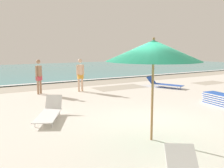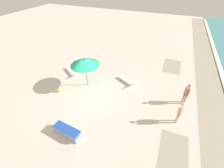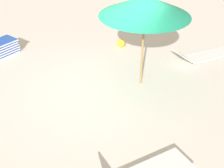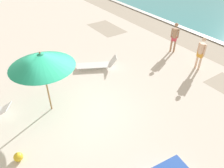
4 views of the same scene
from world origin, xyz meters
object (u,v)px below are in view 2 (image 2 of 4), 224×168
object	(u,v)px
beachgoer_wading_adult	(187,93)
beach_ball	(59,90)
sun_lounger_near_water_left	(128,80)
sun_lounger_beside_umbrella	(72,71)
beachgoer_shoreline_child	(180,112)
lounger_stack	(67,131)
beach_umbrella	(85,62)

from	to	relation	value
beachgoer_wading_adult	beach_ball	size ratio (longest dim) A/B	5.97
sun_lounger_near_water_left	beach_ball	size ratio (longest dim) A/B	7.18
sun_lounger_beside_umbrella	sun_lounger_near_water_left	bearing A→B (deg)	129.70
beachgoer_shoreline_child	sun_lounger_beside_umbrella	bearing A→B (deg)	-106.07
sun_lounger_near_water_left	beachgoer_shoreline_child	bearing A→B (deg)	83.20
lounger_stack	beachgoer_shoreline_child	world-z (taller)	beachgoer_shoreline_child
beach_umbrella	lounger_stack	bearing A→B (deg)	15.03
beach_umbrella	beach_ball	xyz separation A→B (m)	(1.73, -1.78, -2.14)
lounger_stack	sun_lounger_beside_umbrella	distance (m)	6.99
sun_lounger_near_water_left	beach_ball	world-z (taller)	sun_lounger_near_water_left
sun_lounger_near_water_left	sun_lounger_beside_umbrella	bearing A→B (deg)	-55.87
beach_ball	sun_lounger_near_water_left	bearing A→B (deg)	124.26
sun_lounger_near_water_left	beachgoer_shoreline_child	distance (m)	5.29
lounger_stack	beachgoer_wading_adult	distance (m)	8.73
beach_umbrella	beach_ball	world-z (taller)	beach_umbrella
beachgoer_wading_adult	beachgoer_shoreline_child	distance (m)	2.15
beachgoer_shoreline_child	beach_ball	distance (m)	9.36
sun_lounger_near_water_left	beachgoer_shoreline_child	size ratio (longest dim) A/B	1.20
beachgoer_wading_adult	beachgoer_shoreline_child	bearing A→B (deg)	-46.32
beach_umbrella	sun_lounger_beside_umbrella	size ratio (longest dim) A/B	1.21
lounger_stack	beachgoer_wading_adult	world-z (taller)	beachgoer_wading_adult
beachgoer_shoreline_child	beachgoer_wading_adult	bearing A→B (deg)	167.50
sun_lounger_near_water_left	beachgoer_wading_adult	world-z (taller)	beachgoer_wading_adult
beachgoer_wading_adult	sun_lounger_beside_umbrella	bearing A→B (deg)	-127.84
lounger_stack	sun_lounger_near_water_left	world-z (taller)	sun_lounger_near_water_left
lounger_stack	sun_lounger_beside_umbrella	bearing A→B (deg)	-142.57
sun_lounger_beside_umbrella	beachgoer_shoreline_child	bearing A→B (deg)	110.00
lounger_stack	beach_ball	size ratio (longest dim) A/B	6.61
beachgoer_shoreline_child	beach_ball	bearing A→B (deg)	-89.67
beachgoer_shoreline_child	beach_ball	size ratio (longest dim) A/B	5.97
beach_umbrella	beachgoer_wading_adult	world-z (taller)	beach_umbrella
beachgoer_shoreline_child	beach_umbrella	bearing A→B (deg)	-102.14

